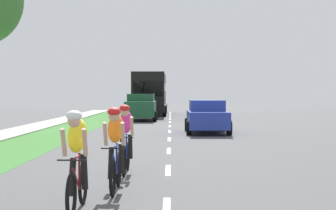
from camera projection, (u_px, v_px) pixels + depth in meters
name	position (u px, v px, depth m)	size (l,w,h in m)	color
ground_plane	(169.00, 139.00, 21.73)	(120.00, 120.00, 0.00)	#4C4C4F
grass_verge	(44.00, 138.00, 21.76)	(2.60, 70.00, 0.01)	#38722D
lane_markings_center	(170.00, 131.00, 25.73)	(0.12, 53.49, 0.01)	white
cyclist_lead	(77.00, 160.00, 8.30)	(0.42, 1.72, 1.58)	black
cyclist_trailing	(115.00, 148.00, 9.97)	(0.42, 1.72, 1.58)	black
cyclist_distant	(126.00, 138.00, 12.27)	(0.42, 1.72, 1.58)	black
sedan_blue	(207.00, 116.00, 24.81)	(1.98, 4.30, 1.52)	#23389E
suv_dark_green	(141.00, 107.00, 36.03)	(2.15, 4.70, 1.79)	#194C2D
bus_black	(151.00, 92.00, 46.10)	(2.78, 11.60, 3.48)	black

